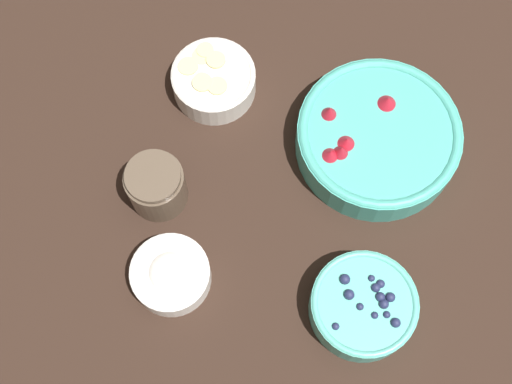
{
  "coord_description": "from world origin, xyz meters",
  "views": [
    {
      "loc": [
        0.05,
        -0.36,
        1.05
      ],
      "look_at": [
        -0.12,
        -0.04,
        0.04
      ],
      "focal_mm": 50.0,
      "sensor_mm": 36.0,
      "label": 1
    }
  ],
  "objects_px": {
    "bowl_bananas": "(214,80)",
    "bowl_cream": "(171,274)",
    "jar_chocolate": "(156,186)",
    "bowl_strawberries": "(377,137)",
    "bowl_blueberries": "(363,306)"
  },
  "relations": [
    {
      "from": "bowl_bananas",
      "to": "jar_chocolate",
      "type": "xyz_separation_m",
      "value": [
        0.01,
        -0.2,
        0.01
      ]
    },
    {
      "from": "bowl_cream",
      "to": "jar_chocolate",
      "type": "height_order",
      "value": "jar_chocolate"
    },
    {
      "from": "bowl_strawberries",
      "to": "bowl_bananas",
      "type": "relative_size",
      "value": 1.88
    },
    {
      "from": "bowl_blueberries",
      "to": "bowl_bananas",
      "type": "relative_size",
      "value": 1.14
    },
    {
      "from": "bowl_strawberries",
      "to": "bowl_cream",
      "type": "relative_size",
      "value": 2.17
    },
    {
      "from": "bowl_blueberries",
      "to": "jar_chocolate",
      "type": "bearing_deg",
      "value": 176.61
    },
    {
      "from": "bowl_strawberries",
      "to": "jar_chocolate",
      "type": "xyz_separation_m",
      "value": [
        -0.26,
        -0.23,
        0.0
      ]
    },
    {
      "from": "bowl_strawberries",
      "to": "jar_chocolate",
      "type": "height_order",
      "value": "jar_chocolate"
    },
    {
      "from": "bowl_strawberries",
      "to": "bowl_bananas",
      "type": "distance_m",
      "value": 0.28
    },
    {
      "from": "bowl_cream",
      "to": "bowl_bananas",
      "type": "bearing_deg",
      "value": 107.17
    },
    {
      "from": "bowl_bananas",
      "to": "bowl_cream",
      "type": "xyz_separation_m",
      "value": [
        0.1,
        -0.31,
        -0.0
      ]
    },
    {
      "from": "bowl_strawberries",
      "to": "bowl_blueberries",
      "type": "relative_size",
      "value": 1.66
    },
    {
      "from": "bowl_blueberries",
      "to": "bowl_cream",
      "type": "bearing_deg",
      "value": -162.41
    },
    {
      "from": "jar_chocolate",
      "to": "bowl_strawberries",
      "type": "bearing_deg",
      "value": 40.85
    },
    {
      "from": "bowl_strawberries",
      "to": "bowl_blueberries",
      "type": "xyz_separation_m",
      "value": [
        0.09,
        -0.25,
        -0.0
      ]
    }
  ]
}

